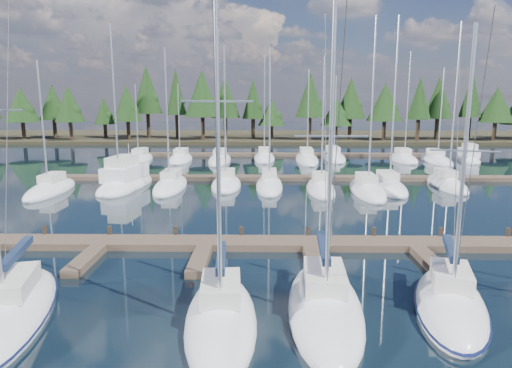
{
  "coord_description": "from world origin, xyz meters",
  "views": [
    {
      "loc": [
        -2.7,
        -7.51,
        8.59
      ],
      "look_at": [
        -3.16,
        22.0,
        2.96
      ],
      "focal_mm": 32.0,
      "sensor_mm": 36.0,
      "label": 1
    }
  ],
  "objects_px": {
    "front_sailboat_3": "(325,306)",
    "motor_yacht_right": "(468,158)",
    "front_sailboat_2": "(221,318)",
    "motor_yacht_left": "(126,181)",
    "main_dock": "(310,247)",
    "front_sailboat_4": "(450,304)",
    "front_sailboat_1": "(10,313)"
  },
  "relations": [
    {
      "from": "front_sailboat_3",
      "to": "motor_yacht_right",
      "type": "distance_m",
      "value": 51.9
    },
    {
      "from": "front_sailboat_2",
      "to": "front_sailboat_3",
      "type": "distance_m",
      "value": 4.26
    },
    {
      "from": "front_sailboat_3",
      "to": "motor_yacht_right",
      "type": "xyz_separation_m",
      "value": [
        25.58,
        45.15,
        0.17
      ]
    },
    {
      "from": "motor_yacht_left",
      "to": "front_sailboat_3",
      "type": "bearing_deg",
      "value": -58.61
    },
    {
      "from": "main_dock",
      "to": "front_sailboat_2",
      "type": "bearing_deg",
      "value": -116.12
    },
    {
      "from": "main_dock",
      "to": "front_sailboat_4",
      "type": "relative_size",
      "value": 3.66
    },
    {
      "from": "motor_yacht_left",
      "to": "motor_yacht_right",
      "type": "height_order",
      "value": "motor_yacht_left"
    },
    {
      "from": "main_dock",
      "to": "motor_yacht_left",
      "type": "distance_m",
      "value": 24.41
    },
    {
      "from": "main_dock",
      "to": "front_sailboat_4",
      "type": "xyz_separation_m",
      "value": [
        4.98,
        -7.35,
        0.07
      ]
    },
    {
      "from": "motor_yacht_right",
      "to": "front_sailboat_2",
      "type": "bearing_deg",
      "value": -122.68
    },
    {
      "from": "motor_yacht_left",
      "to": "motor_yacht_right",
      "type": "bearing_deg",
      "value": 24.79
    },
    {
      "from": "motor_yacht_right",
      "to": "front_sailboat_3",
      "type": "bearing_deg",
      "value": -119.54
    },
    {
      "from": "front_sailboat_1",
      "to": "front_sailboat_4",
      "type": "bearing_deg",
      "value": 3.51
    },
    {
      "from": "front_sailboat_1",
      "to": "motor_yacht_right",
      "type": "height_order",
      "value": "front_sailboat_1"
    },
    {
      "from": "front_sailboat_3",
      "to": "motor_yacht_right",
      "type": "bearing_deg",
      "value": 60.46
    },
    {
      "from": "front_sailboat_2",
      "to": "motor_yacht_left",
      "type": "relative_size",
      "value": 1.46
    },
    {
      "from": "front_sailboat_1",
      "to": "front_sailboat_2",
      "type": "xyz_separation_m",
      "value": [
        8.32,
        -0.31,
        0.02
      ]
    },
    {
      "from": "front_sailboat_1",
      "to": "motor_yacht_right",
      "type": "distance_m",
      "value": 59.65
    },
    {
      "from": "front_sailboat_1",
      "to": "front_sailboat_3",
      "type": "height_order",
      "value": "front_sailboat_1"
    },
    {
      "from": "front_sailboat_1",
      "to": "front_sailboat_2",
      "type": "bearing_deg",
      "value": -2.13
    },
    {
      "from": "front_sailboat_3",
      "to": "front_sailboat_4",
      "type": "distance_m",
      "value": 5.17
    },
    {
      "from": "front_sailboat_1",
      "to": "front_sailboat_4",
      "type": "distance_m",
      "value": 17.62
    },
    {
      "from": "front_sailboat_3",
      "to": "motor_yacht_left",
      "type": "distance_m",
      "value": 30.47
    },
    {
      "from": "front_sailboat_2",
      "to": "main_dock",
      "type": "bearing_deg",
      "value": 63.88
    },
    {
      "from": "front_sailboat_2",
      "to": "front_sailboat_3",
      "type": "bearing_deg",
      "value": 15.39
    },
    {
      "from": "front_sailboat_1",
      "to": "front_sailboat_3",
      "type": "distance_m",
      "value": 12.46
    },
    {
      "from": "front_sailboat_4",
      "to": "motor_yacht_right",
      "type": "bearing_deg",
      "value": 65.54
    },
    {
      "from": "main_dock",
      "to": "motor_yacht_left",
      "type": "bearing_deg",
      "value": 131.1
    },
    {
      "from": "front_sailboat_2",
      "to": "front_sailboat_4",
      "type": "xyz_separation_m",
      "value": [
        9.27,
        1.39,
        -0.03
      ]
    },
    {
      "from": "front_sailboat_3",
      "to": "front_sailboat_4",
      "type": "bearing_deg",
      "value": 2.86
    },
    {
      "from": "main_dock",
      "to": "motor_yacht_left",
      "type": "height_order",
      "value": "motor_yacht_left"
    },
    {
      "from": "front_sailboat_2",
      "to": "front_sailboat_4",
      "type": "bearing_deg",
      "value": 8.52
    }
  ]
}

